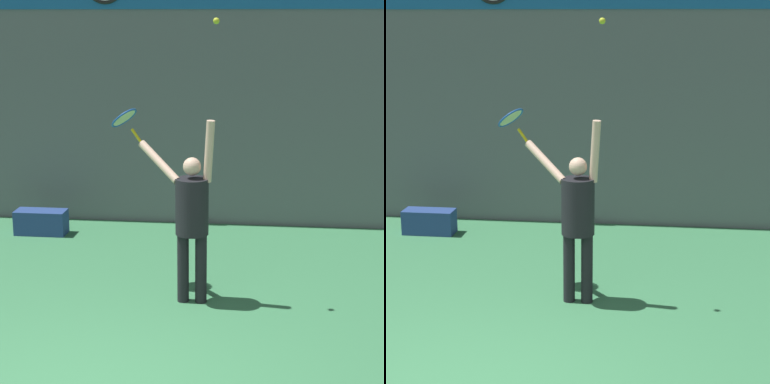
# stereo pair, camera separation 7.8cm
# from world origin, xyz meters

# --- Properties ---
(back_wall) EXTENTS (18.00, 0.10, 5.00)m
(back_wall) POSITION_xyz_m (0.00, 5.62, 2.50)
(back_wall) COLOR slate
(back_wall) RESTS_ON ground_plane
(tennis_player) EXTENTS (0.92, 0.60, 2.06)m
(tennis_player) POSITION_xyz_m (0.70, 2.53, 1.03)
(tennis_player) COLOR black
(tennis_player) RESTS_ON ground_plane
(tennis_racket) EXTENTS (0.42, 0.42, 0.40)m
(tennis_racket) POSITION_xyz_m (-0.11, 2.98, 1.98)
(tennis_racket) COLOR yellow
(tennis_ball) EXTENTS (0.07, 0.07, 0.07)m
(tennis_ball) POSITION_xyz_m (0.96, 2.50, 3.07)
(tennis_ball) COLOR #CCDB2D
(equipment_bag) EXTENTS (0.75, 0.33, 0.35)m
(equipment_bag) POSITION_xyz_m (-1.77, 4.78, 0.18)
(equipment_bag) COLOR navy
(equipment_bag) RESTS_ON ground_plane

